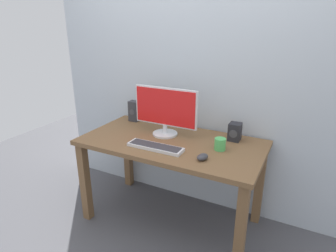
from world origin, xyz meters
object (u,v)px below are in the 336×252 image
object	(u,v)px
speaker_right	(235,132)
speaker_left	(134,111)
keyboard_primary	(155,147)
mouse	(202,157)
coffee_mug	(220,144)
monitor	(165,110)
desk	(172,153)

from	to	relation	value
speaker_right	speaker_left	bearing A→B (deg)	177.77
keyboard_primary	mouse	xyz separation A→B (m)	(0.38, -0.01, 0.01)
mouse	keyboard_primary	bearing A→B (deg)	-165.83
mouse	coffee_mug	distance (m)	0.22
mouse	speaker_left	size ratio (longest dim) A/B	0.50
mouse	coffee_mug	size ratio (longest dim) A/B	1.07
keyboard_primary	speaker_right	bearing A→B (deg)	41.79
monitor	keyboard_primary	bearing A→B (deg)	-76.97
desk	coffee_mug	distance (m)	0.43
speaker_left	coffee_mug	distance (m)	0.98
monitor	speaker_right	distance (m)	0.59
desk	monitor	bearing A→B (deg)	136.94
speaker_right	mouse	bearing A→B (deg)	-102.79
desk	keyboard_primary	xyz separation A→B (m)	(-0.04, -0.19, 0.12)
desk	speaker_right	size ratio (longest dim) A/B	10.08
keyboard_primary	speaker_left	world-z (taller)	speaker_left
desk	monitor	distance (m)	0.36
desk	keyboard_primary	bearing A→B (deg)	-102.16
desk	speaker_right	world-z (taller)	speaker_right
monitor	keyboard_primary	size ratio (longest dim) A/B	1.27
monitor	mouse	size ratio (longest dim) A/B	5.77
desk	coffee_mug	bearing A→B (deg)	1.46
speaker_left	coffee_mug	size ratio (longest dim) A/B	2.14
mouse	speaker_left	distance (m)	1.01
mouse	speaker_right	xyz separation A→B (m)	(0.10, 0.45, 0.05)
mouse	coffee_mug	bearing A→B (deg)	91.97
keyboard_primary	speaker_right	distance (m)	0.65
coffee_mug	desk	bearing A→B (deg)	-178.54
keyboard_primary	desk	bearing A→B (deg)	77.84
monitor	coffee_mug	size ratio (longest dim) A/B	6.14
desk	mouse	world-z (taller)	mouse
speaker_right	coffee_mug	world-z (taller)	speaker_right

